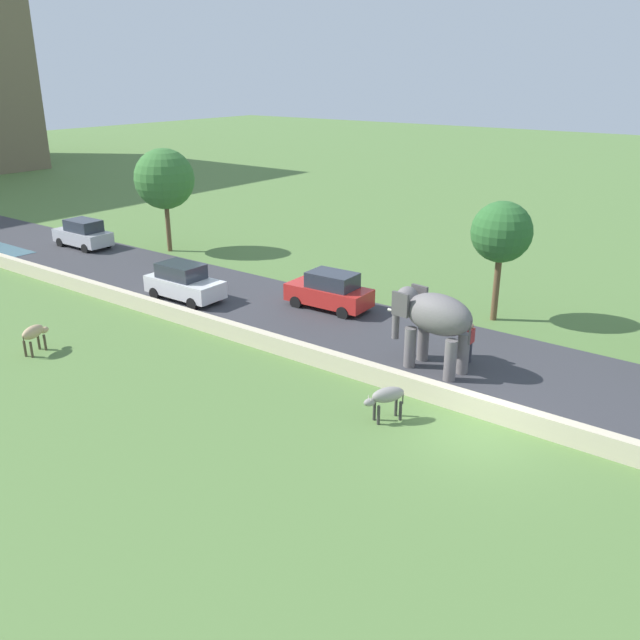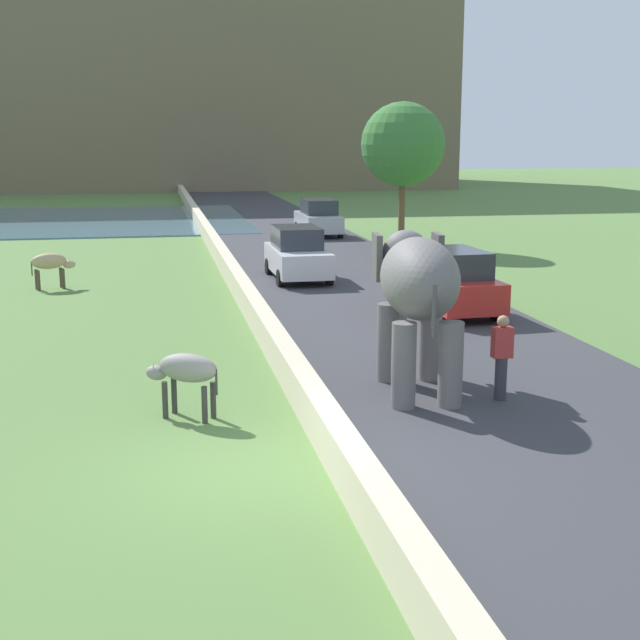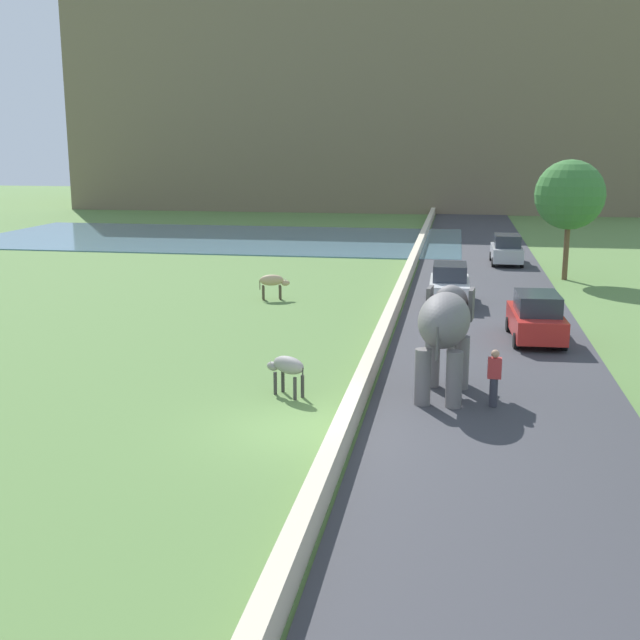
{
  "view_description": "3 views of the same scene",
  "coord_description": "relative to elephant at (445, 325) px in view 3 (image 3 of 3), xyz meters",
  "views": [
    {
      "loc": [
        -17.21,
        -7.03,
        10.5
      ],
      "look_at": [
        1.26,
        6.85,
        1.83
      ],
      "focal_mm": 37.49,
      "sensor_mm": 36.0,
      "label": 1
    },
    {
      "loc": [
        -1.37,
        -12.03,
        4.8
      ],
      "look_at": [
        1.93,
        4.96,
        1.13
      ],
      "focal_mm": 49.07,
      "sensor_mm": 36.0,
      "label": 2
    },
    {
      "loc": [
        3.7,
        -18.54,
        6.94
      ],
      "look_at": [
        -0.47,
        5.64,
        1.55
      ],
      "focal_mm": 44.92,
      "sensor_mm": 36.0,
      "label": 3
    }
  ],
  "objects": [
    {
      "name": "tree_far",
      "position": [
        5.86,
        21.16,
        2.37
      ],
      "size": [
        3.58,
        3.58,
        6.21
      ],
      "color": "brown",
      "rests_on": "ground"
    },
    {
      "name": "elephant",
      "position": [
        0.0,
        0.0,
        0.0
      ],
      "size": [
        1.69,
        3.54,
        2.99
      ],
      "color": "slate",
      "rests_on": "ground"
    },
    {
      "name": "car_red",
      "position": [
        3.13,
        6.94,
        -1.14
      ],
      "size": [
        1.93,
        4.07,
        1.8
      ],
      "color": "red",
      "rests_on": "ground"
    },
    {
      "name": "cow_grey",
      "position": [
        -4.33,
        -0.73,
        -1.2
      ],
      "size": [
        1.35,
        1.02,
        1.15
      ],
      "color": "gray",
      "rests_on": "ground"
    },
    {
      "name": "barrier_wall",
      "position": [
        -2.25,
        14.66,
        -1.69
      ],
      "size": [
        0.4,
        110.0,
        0.7
      ],
      "primitive_type": "cube",
      "color": "beige",
      "rests_on": "ground"
    },
    {
      "name": "person_beside_elephant",
      "position": [
        1.35,
        -0.91,
        -1.16
      ],
      "size": [
        0.36,
        0.22,
        1.63
      ],
      "color": "#33333D",
      "rests_on": "ground"
    },
    {
      "name": "cow_tan",
      "position": [
        -7.98,
        13.18,
        -1.2
      ],
      "size": [
        1.42,
        0.77,
        1.15
      ],
      "color": "tan",
      "rests_on": "ground"
    },
    {
      "name": "car_silver",
      "position": [
        3.13,
        26.02,
        -1.14
      ],
      "size": [
        1.82,
        4.01,
        1.8
      ],
      "color": "#B7B7BC",
      "rests_on": "ground"
    },
    {
      "name": "hill_distant",
      "position": [
        -9.45,
        74.21,
        11.28
      ],
      "size": [
        64.0,
        28.0,
        26.62
      ],
      "primitive_type": "cube",
      "color": "#75664C",
      "rests_on": "ground"
    },
    {
      "name": "lake",
      "position": [
        -17.45,
        36.2,
        -2.0
      ],
      "size": [
        36.0,
        18.0,
        0.08
      ],
      "primitive_type": "cube",
      "color": "slate",
      "rests_on": "ground"
    },
    {
      "name": "car_white",
      "position": [
        -0.03,
        13.35,
        -1.14
      ],
      "size": [
        1.83,
        4.02,
        1.8
      ],
      "color": "white",
      "rests_on": "ground"
    },
    {
      "name": "road_surface",
      "position": [
        1.55,
        16.66,
        -2.01
      ],
      "size": [
        7.0,
        120.0,
        0.06
      ],
      "primitive_type": "cube",
      "color": "#38383D",
      "rests_on": "ground"
    },
    {
      "name": "ground_plane",
      "position": [
        -3.45,
        -3.34,
        -2.04
      ],
      "size": [
        220.0,
        220.0,
        0.0
      ],
      "primitive_type": "plane",
      "color": "#567A3D"
    }
  ]
}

